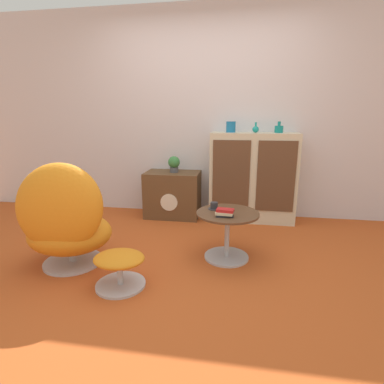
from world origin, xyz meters
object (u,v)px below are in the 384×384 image
vase_inner_right (279,129)px  book_stack (225,213)px  teacup (214,206)px  vase_leftmost (231,127)px  vase_inner_left (256,129)px  tv_console (173,194)px  potted_plant (174,164)px  ottoman (119,264)px  sideboard (252,177)px  coffee_table (227,230)px  egg_chair (65,221)px

vase_inner_right → book_stack: size_ratio=0.81×
teacup → book_stack: book_stack is taller
vase_leftmost → vase_inner_left: 0.29m
vase_inner_left → vase_inner_right: 0.27m
vase_inner_right → tv_console: bearing=-178.7°
vase_inner_left → potted_plant: size_ratio=0.59×
ottoman → vase_inner_left: bearing=59.1°
potted_plant → vase_inner_left: bearing=1.6°
tv_console → book_stack: tv_console is taller
tv_console → vase_inner_left: bearing=1.6°
sideboard → ottoman: sideboard is taller
sideboard → vase_inner_right: vase_inner_right is taller
coffee_table → potted_plant: bearing=123.7°
sideboard → egg_chair: (-1.60, -1.52, -0.13)m
vase_inner_left → potted_plant: 1.09m
potted_plant → teacup: potted_plant is taller
tv_console → book_stack: (0.74, -1.22, 0.18)m
ottoman → coffee_table: 1.00m
vase_leftmost → teacup: size_ratio=1.16×
potted_plant → egg_chair: bearing=-112.2°
vase_inner_left → potted_plant: bearing=-178.4°
egg_chair → book_stack: egg_chair is taller
ottoman → potted_plant: 1.80m
ottoman → vase_leftmost: vase_leftmost is taller
sideboard → potted_plant: sideboard is taller
egg_chair → book_stack: 1.36m
egg_chair → coffee_table: size_ratio=1.69×
vase_inner_right → potted_plant: (-1.26, -0.03, -0.44)m
tv_console → coffee_table: bearing=-55.5°
ottoman → tv_console: bearing=89.1°
vase_leftmost → egg_chair: bearing=-130.7°
tv_console → vase_inner_right: bearing=1.3°
ottoman → vase_inner_left: vase_inner_left is taller
tv_console → teacup: (0.63, -1.02, 0.18)m
egg_chair → tv_console: bearing=68.5°
egg_chair → coffee_table: 1.41m
egg_chair → vase_inner_left: size_ratio=7.87×
potted_plant → book_stack: size_ratio=1.26×
vase_leftmost → sideboard: bearing=-0.8°
sideboard → vase_inner_left: vase_inner_left is taller
sideboard → vase_inner_left: (0.01, 0.00, 0.59)m
egg_chair → teacup: egg_chair is taller
book_stack → vase_inner_left: bearing=77.4°
egg_chair → ottoman: bearing=-21.5°
sideboard → ottoman: 2.06m
tv_console → potted_plant: 0.41m
sideboard → tv_console: 1.04m
tv_console → sideboard: bearing=1.4°
vase_inner_left → teacup: 1.30m
tv_console → vase_leftmost: size_ratio=5.33×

